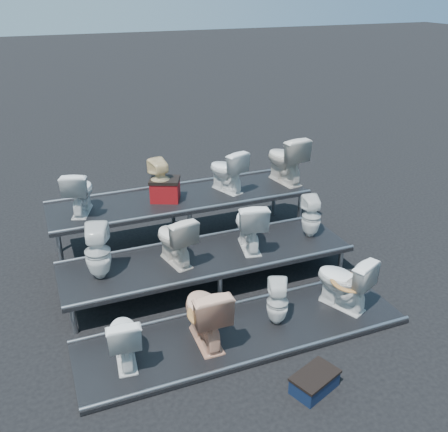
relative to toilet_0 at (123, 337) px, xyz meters
name	(u,v)px	position (x,y,z in m)	size (l,w,h in m)	color
ground	(208,282)	(1.50, 1.30, -0.40)	(80.00, 80.00, 0.00)	black
tier_front	(244,332)	(1.50, 0.00, -0.37)	(4.20, 1.20, 0.06)	black
tier_mid	(208,269)	(1.50, 1.30, -0.17)	(4.20, 1.20, 0.46)	black
tier_back	(181,221)	(1.50, 2.60, 0.03)	(4.20, 1.20, 0.86)	black
toilet_0	(123,337)	(0.00, 0.00, 0.00)	(0.38, 0.67, 0.68)	white
toilet_1	(205,312)	(0.99, 0.00, 0.08)	(0.46, 0.81, 0.83)	#E1A483
toilet_2	(277,302)	(1.97, 0.00, -0.03)	(0.28, 0.28, 0.62)	white
toilet_3	(344,281)	(2.95, 0.00, 0.05)	(0.44, 0.76, 0.78)	white
toilet_4	(98,252)	(-0.04, 1.30, 0.44)	(0.34, 0.35, 0.76)	white
toilet_5	(175,239)	(1.01, 1.30, 0.43)	(0.41, 0.72, 0.73)	beige
toilet_6	(249,224)	(2.15, 1.30, 0.44)	(0.43, 0.75, 0.77)	white
toilet_7	(311,216)	(3.20, 1.30, 0.39)	(0.29, 0.30, 0.65)	white
toilet_8	(79,192)	(-0.07, 2.60, 0.80)	(0.38, 0.67, 0.69)	white
toilet_9	(160,180)	(1.18, 2.60, 0.80)	(0.31, 0.32, 0.69)	beige
toilet_10	(227,170)	(2.32, 2.60, 0.82)	(0.40, 0.71, 0.72)	white
toilet_11	(285,159)	(3.42, 2.60, 0.88)	(0.47, 0.82, 0.84)	beige
red_crate	(165,191)	(1.25, 2.59, 0.62)	(0.44, 0.35, 0.32)	maroon
step_stool	(314,383)	(1.84, -1.15, -0.31)	(0.51, 0.31, 0.18)	black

